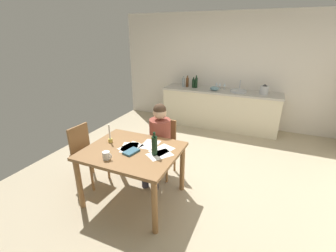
{
  "coord_description": "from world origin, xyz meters",
  "views": [
    {
      "loc": [
        1.0,
        -3.12,
        2.14
      ],
      "look_at": [
        -0.28,
        -0.18,
        0.85
      ],
      "focal_mm": 24.81,
      "sensor_mm": 36.0,
      "label": 1
    }
  ],
  "objects_px": {
    "coffee_mug": "(106,155)",
    "bottle_sauce": "(196,83)",
    "dining_table": "(132,157)",
    "chair_at_table": "(162,145)",
    "wine_glass_back_left": "(217,84)",
    "candlestick": "(110,137)",
    "wine_glass_by_kettle": "(220,84)",
    "person_seated": "(158,138)",
    "wine_bottle_on_table": "(154,145)",
    "chair_side_empty": "(87,151)",
    "bottle_wine_red": "(193,83)",
    "mixing_bowl": "(215,88)",
    "sink_unit": "(238,91)",
    "stovetop_kettle": "(264,90)",
    "wine_glass_near_sink": "(225,85)",
    "bottle_oil": "(183,82)",
    "bottle_vinegar": "(187,82)",
    "book_magazine": "(131,152)"
  },
  "relations": [
    {
      "from": "wine_bottle_on_table",
      "to": "chair_side_empty",
      "type": "bearing_deg",
      "value": 175.86
    },
    {
      "from": "stovetop_kettle",
      "to": "wine_glass_near_sink",
      "type": "height_order",
      "value": "stovetop_kettle"
    },
    {
      "from": "bottle_oil",
      "to": "bottle_vinegar",
      "type": "xyz_separation_m",
      "value": [
        0.09,
        0.03,
        0.01
      ]
    },
    {
      "from": "wine_bottle_on_table",
      "to": "bottle_wine_red",
      "type": "height_order",
      "value": "bottle_wine_red"
    },
    {
      "from": "person_seated",
      "to": "mixing_bowl",
      "type": "xyz_separation_m",
      "value": [
        0.26,
        2.46,
        0.27
      ]
    },
    {
      "from": "dining_table",
      "to": "stovetop_kettle",
      "type": "xyz_separation_m",
      "value": [
        1.41,
        3.12,
        0.35
      ]
    },
    {
      "from": "book_magazine",
      "to": "coffee_mug",
      "type": "bearing_deg",
      "value": -113.58
    },
    {
      "from": "wine_glass_by_kettle",
      "to": "bottle_sauce",
      "type": "bearing_deg",
      "value": -168.39
    },
    {
      "from": "dining_table",
      "to": "bottle_oil",
      "type": "xyz_separation_m",
      "value": [
        -0.45,
        3.13,
        0.36
      ]
    },
    {
      "from": "coffee_mug",
      "to": "wine_bottle_on_table",
      "type": "bearing_deg",
      "value": 34.05
    },
    {
      "from": "wine_bottle_on_table",
      "to": "bottle_wine_red",
      "type": "distance_m",
      "value": 3.19
    },
    {
      "from": "chair_at_table",
      "to": "bottle_sauce",
      "type": "relative_size",
      "value": 2.99
    },
    {
      "from": "wine_glass_near_sink",
      "to": "wine_glass_by_kettle",
      "type": "distance_m",
      "value": 0.11
    },
    {
      "from": "person_seated",
      "to": "wine_glass_by_kettle",
      "type": "distance_m",
      "value": 2.72
    },
    {
      "from": "person_seated",
      "to": "wine_bottle_on_table",
      "type": "xyz_separation_m",
      "value": [
        0.24,
        -0.59,
        0.2
      ]
    },
    {
      "from": "bottle_wine_red",
      "to": "stovetop_kettle",
      "type": "relative_size",
      "value": 1.13
    },
    {
      "from": "person_seated",
      "to": "book_magazine",
      "type": "bearing_deg",
      "value": -94.64
    },
    {
      "from": "mixing_bowl",
      "to": "wine_glass_near_sink",
      "type": "distance_m",
      "value": 0.29
    },
    {
      "from": "coffee_mug",
      "to": "bottle_sauce",
      "type": "distance_m",
      "value": 3.48
    },
    {
      "from": "book_magazine",
      "to": "wine_bottle_on_table",
      "type": "distance_m",
      "value": 0.32
    },
    {
      "from": "person_seated",
      "to": "bottle_sauce",
      "type": "bearing_deg",
      "value": 94.78
    },
    {
      "from": "coffee_mug",
      "to": "wine_glass_by_kettle",
      "type": "relative_size",
      "value": 0.82
    },
    {
      "from": "wine_glass_near_sink",
      "to": "bottle_vinegar",
      "type": "bearing_deg",
      "value": -173.06
    },
    {
      "from": "candlestick",
      "to": "wine_glass_by_kettle",
      "type": "relative_size",
      "value": 1.68
    },
    {
      "from": "bottle_wine_red",
      "to": "stovetop_kettle",
      "type": "bearing_deg",
      "value": -1.0
    },
    {
      "from": "stovetop_kettle",
      "to": "wine_glass_near_sink",
      "type": "distance_m",
      "value": 0.89
    },
    {
      "from": "wine_glass_near_sink",
      "to": "wine_glass_by_kettle",
      "type": "relative_size",
      "value": 1.0
    },
    {
      "from": "sink_unit",
      "to": "bottle_wine_red",
      "type": "height_order",
      "value": "bottle_wine_red"
    },
    {
      "from": "chair_at_table",
      "to": "wine_glass_back_left",
      "type": "distance_m",
      "value": 2.59
    },
    {
      "from": "bottle_sauce",
      "to": "person_seated",
      "type": "bearing_deg",
      "value": -85.22
    },
    {
      "from": "bottle_sauce",
      "to": "mixing_bowl",
      "type": "xyz_separation_m",
      "value": [
        0.48,
        -0.1,
        -0.08
      ]
    },
    {
      "from": "book_magazine",
      "to": "wine_bottle_on_table",
      "type": "xyz_separation_m",
      "value": [
        0.29,
        0.07,
        0.11
      ]
    },
    {
      "from": "chair_side_empty",
      "to": "bottle_sauce",
      "type": "xyz_separation_m",
      "value": [
        0.73,
        3.07,
        0.53
      ]
    },
    {
      "from": "coffee_mug",
      "to": "wine_bottle_on_table",
      "type": "xyz_separation_m",
      "value": [
        0.48,
        0.32,
        0.08
      ]
    },
    {
      "from": "wine_glass_back_left",
      "to": "wine_glass_by_kettle",
      "type": "bearing_deg",
      "value": 0.0
    },
    {
      "from": "wine_bottle_on_table",
      "to": "wine_glass_near_sink",
      "type": "relative_size",
      "value": 1.94
    },
    {
      "from": "bottle_vinegar",
      "to": "stovetop_kettle",
      "type": "bearing_deg",
      "value": -1.34
    },
    {
      "from": "bottle_sauce",
      "to": "bottle_vinegar",
      "type": "bearing_deg",
      "value": 178.75
    },
    {
      "from": "dining_table",
      "to": "wine_glass_back_left",
      "type": "relative_size",
      "value": 7.73
    },
    {
      "from": "bottle_oil",
      "to": "mixing_bowl",
      "type": "height_order",
      "value": "bottle_oil"
    },
    {
      "from": "candlestick",
      "to": "wine_bottle_on_table",
      "type": "bearing_deg",
      "value": -5.97
    },
    {
      "from": "bottle_oil",
      "to": "stovetop_kettle",
      "type": "bearing_deg",
      "value": -0.34
    },
    {
      "from": "person_seated",
      "to": "wine_bottle_on_table",
      "type": "relative_size",
      "value": 4.0
    },
    {
      "from": "candlestick",
      "to": "wine_glass_by_kettle",
      "type": "height_order",
      "value": "wine_glass_by_kettle"
    },
    {
      "from": "dining_table",
      "to": "bottle_sauce",
      "type": "distance_m",
      "value": 3.18
    },
    {
      "from": "bottle_vinegar",
      "to": "bottle_oil",
      "type": "bearing_deg",
      "value": -161.65
    },
    {
      "from": "wine_glass_by_kettle",
      "to": "candlestick",
      "type": "bearing_deg",
      "value": -104.29
    },
    {
      "from": "person_seated",
      "to": "stovetop_kettle",
      "type": "height_order",
      "value": "person_seated"
    },
    {
      "from": "coffee_mug",
      "to": "wine_glass_by_kettle",
      "type": "distance_m",
      "value": 3.64
    },
    {
      "from": "bottle_wine_red",
      "to": "candlestick",
      "type": "bearing_deg",
      "value": -93.66
    }
  ]
}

